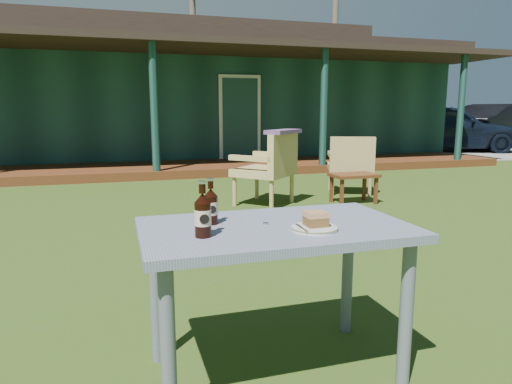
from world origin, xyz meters
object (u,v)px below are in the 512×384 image
object	(u,v)px
car_far	(502,126)
armchair_right	(351,162)
car_near	(444,128)
plate	(314,228)
cola_bottle_far	(203,215)
armchair_left	(270,165)
cafe_table	(275,247)
cola_bottle_near	(211,206)
side_table	(354,178)
cake_slice	(316,219)

from	to	relation	value
car_far	armchair_right	world-z (taller)	car_far
car_near	plate	size ratio (longest dim) A/B	20.72
cola_bottle_far	armchair_left	world-z (taller)	cola_bottle_far
plate	cola_bottle_far	xyz separation A→B (m)	(-0.48, 0.03, 0.08)
cafe_table	cola_bottle_near	distance (m)	0.35
plate	car_near	bearing A→B (deg)	48.63
car_far	side_table	bearing A→B (deg)	110.70
cafe_table	cola_bottle_near	size ratio (longest dim) A/B	5.74
cola_bottle_near	armchair_left	distance (m)	3.92
plate	armchair_left	world-z (taller)	armchair_left
cafe_table	car_near	bearing A→B (deg)	47.83
cola_bottle_far	side_table	size ratio (longest dim) A/B	0.39
cafe_table	armchair_left	size ratio (longest dim) A/B	1.26
car_far	cake_slice	world-z (taller)	car_far
cola_bottle_near	cake_slice	bearing A→B (deg)	-27.50
side_table	cake_slice	bearing A→B (deg)	-121.35
car_far	plate	world-z (taller)	car_far
cafe_table	plate	bearing A→B (deg)	-43.39
armchair_left	side_table	size ratio (longest dim) A/B	1.59
armchair_right	side_table	size ratio (longest dim) A/B	1.43
car_near	cola_bottle_near	size ratio (longest dim) A/B	20.20
car_far	armchair_left	distance (m)	12.58
car_near	armchair_right	distance (m)	8.32
cafe_table	armchair_right	world-z (taller)	armchair_right
car_near	cola_bottle_far	bearing A→B (deg)	156.94
armchair_right	cafe_table	bearing A→B (deg)	-122.57
cola_bottle_near	plate	bearing A→B (deg)	-29.53
side_table	car_near	bearing A→B (deg)	43.94
car_far	cafe_table	bearing A→B (deg)	115.78
cake_slice	armchair_right	distance (m)	4.90
plate	side_table	world-z (taller)	plate
cake_slice	cola_bottle_near	xyz separation A→B (m)	(-0.42, 0.22, 0.04)
side_table	armchair_right	bearing A→B (deg)	65.29
cola_bottle_near	armchair_left	bearing A→B (deg)	67.34
cola_bottle_near	side_table	distance (m)	4.30
car_near	side_table	xyz separation A→B (m)	(-6.45, -6.21, -0.38)
cafe_table	armchair_right	size ratio (longest dim) A/B	1.40
cola_bottle_far	car_near	bearing A→B (deg)	47.01
car_far	cola_bottle_near	size ratio (longest dim) A/B	20.89
cola_bottle_near	armchair_left	size ratio (longest dim) A/B	0.22
cake_slice	side_table	world-z (taller)	cake_slice
side_table	plate	bearing A→B (deg)	-121.39
plate	armchair_left	xyz separation A→B (m)	(1.10, 3.84, -0.20)
plate	cola_bottle_far	world-z (taller)	cola_bottle_far
armchair_left	armchair_right	distance (m)	1.44
car_far	side_table	distance (m)	11.80
car_far	side_table	size ratio (longest dim) A/B	7.28
cake_slice	armchair_right	bearing A→B (deg)	59.58
armchair_left	cafe_table	bearing A→B (deg)	-108.38
car_far	armchair_right	bearing A→B (deg)	109.03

